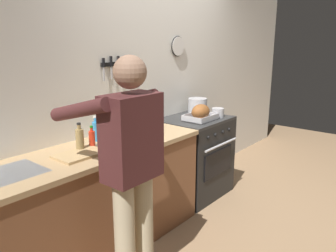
{
  "coord_description": "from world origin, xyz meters",
  "views": [
    {
      "loc": [
        -2.82,
        -1.12,
        1.75
      ],
      "look_at": [
        -0.43,
        0.85,
        0.96
      ],
      "focal_mm": 36.47,
      "sensor_mm": 36.0,
      "label": 1
    }
  ],
  "objects_px": {
    "cutting_board": "(80,154)",
    "bottle_cooking_oil": "(138,117)",
    "roasting_pan": "(201,113)",
    "bottle_hot_sauce": "(92,139)",
    "stove": "(195,156)",
    "bottle_soy_sauce": "(156,118)",
    "stock_pot": "(197,106)",
    "person_cook": "(130,164)",
    "bottle_vinegar": "(80,139)",
    "saucepan": "(218,113)",
    "bottle_olive_oil": "(139,119)",
    "bottle_dish_soap": "(96,131)"
  },
  "relations": [
    {
      "from": "roasting_pan",
      "to": "bottle_dish_soap",
      "type": "xyz_separation_m",
      "value": [
        -1.21,
        0.26,
        0.01
      ]
    },
    {
      "from": "stove",
      "to": "cutting_board",
      "type": "height_order",
      "value": "cutting_board"
    },
    {
      "from": "cutting_board",
      "to": "bottle_dish_soap",
      "type": "xyz_separation_m",
      "value": [
        0.33,
        0.21,
        0.08
      ]
    },
    {
      "from": "stove",
      "to": "bottle_soy_sauce",
      "type": "relative_size",
      "value": 4.08
    },
    {
      "from": "saucepan",
      "to": "bottle_cooking_oil",
      "type": "bearing_deg",
      "value": 156.07
    },
    {
      "from": "stock_pot",
      "to": "saucepan",
      "type": "height_order",
      "value": "stock_pot"
    },
    {
      "from": "cutting_board",
      "to": "bottle_olive_oil",
      "type": "relative_size",
      "value": 1.38
    },
    {
      "from": "stock_pot",
      "to": "cutting_board",
      "type": "height_order",
      "value": "stock_pot"
    },
    {
      "from": "stock_pot",
      "to": "bottle_olive_oil",
      "type": "relative_size",
      "value": 0.83
    },
    {
      "from": "stock_pot",
      "to": "cutting_board",
      "type": "distance_m",
      "value": 1.78
    },
    {
      "from": "stock_pot",
      "to": "bottle_soy_sauce",
      "type": "distance_m",
      "value": 0.77
    },
    {
      "from": "cutting_board",
      "to": "bottle_vinegar",
      "type": "relative_size",
      "value": 1.59
    },
    {
      "from": "bottle_soy_sauce",
      "to": "bottle_hot_sauce",
      "type": "bearing_deg",
      "value": -177.08
    },
    {
      "from": "person_cook",
      "to": "bottle_cooking_oil",
      "type": "distance_m",
      "value": 1.2
    },
    {
      "from": "stock_pot",
      "to": "bottle_hot_sauce",
      "type": "height_order",
      "value": "stock_pot"
    },
    {
      "from": "roasting_pan",
      "to": "bottle_hot_sauce",
      "type": "relative_size",
      "value": 1.95
    },
    {
      "from": "bottle_cooking_oil",
      "to": "bottle_vinegar",
      "type": "xyz_separation_m",
      "value": [
        -0.84,
        -0.19,
        -0.01
      ]
    },
    {
      "from": "person_cook",
      "to": "bottle_soy_sauce",
      "type": "bearing_deg",
      "value": -53.1
    },
    {
      "from": "person_cook",
      "to": "roasting_pan",
      "type": "height_order",
      "value": "person_cook"
    },
    {
      "from": "bottle_soy_sauce",
      "to": "bottle_dish_soap",
      "type": "height_order",
      "value": "bottle_soy_sauce"
    },
    {
      "from": "bottle_olive_oil",
      "to": "bottle_dish_soap",
      "type": "relative_size",
      "value": 1.2
    },
    {
      "from": "person_cook",
      "to": "cutting_board",
      "type": "bearing_deg",
      "value": 5.34
    },
    {
      "from": "stove",
      "to": "saucepan",
      "type": "distance_m",
      "value": 0.56
    },
    {
      "from": "cutting_board",
      "to": "bottle_hot_sauce",
      "type": "bearing_deg",
      "value": 24.67
    },
    {
      "from": "saucepan",
      "to": "bottle_soy_sauce",
      "type": "height_order",
      "value": "bottle_soy_sauce"
    },
    {
      "from": "bottle_vinegar",
      "to": "bottle_dish_soap",
      "type": "height_order",
      "value": "bottle_vinegar"
    },
    {
      "from": "bottle_cooking_oil",
      "to": "bottle_hot_sauce",
      "type": "bearing_deg",
      "value": -164.98
    },
    {
      "from": "bottle_vinegar",
      "to": "bottle_hot_sauce",
      "type": "xyz_separation_m",
      "value": [
        0.11,
        -0.0,
        -0.02
      ]
    },
    {
      "from": "roasting_pan",
      "to": "saucepan",
      "type": "relative_size",
      "value": 2.57
    },
    {
      "from": "person_cook",
      "to": "bottle_vinegar",
      "type": "xyz_separation_m",
      "value": [
        0.06,
        0.61,
        0.04
      ]
    },
    {
      "from": "bottle_vinegar",
      "to": "bottle_soy_sauce",
      "type": "relative_size",
      "value": 1.02
    },
    {
      "from": "person_cook",
      "to": "bottle_soy_sauce",
      "type": "distance_m",
      "value": 1.19
    },
    {
      "from": "cutting_board",
      "to": "roasting_pan",
      "type": "bearing_deg",
      "value": -1.88
    },
    {
      "from": "stock_pot",
      "to": "bottle_soy_sauce",
      "type": "bearing_deg",
      "value": -178.02
    },
    {
      "from": "person_cook",
      "to": "roasting_pan",
      "type": "distance_m",
      "value": 1.59
    },
    {
      "from": "stove",
      "to": "roasting_pan",
      "type": "distance_m",
      "value": 0.54
    },
    {
      "from": "person_cook",
      "to": "roasting_pan",
      "type": "relative_size",
      "value": 4.72
    },
    {
      "from": "roasting_pan",
      "to": "bottle_olive_oil",
      "type": "xyz_separation_m",
      "value": [
        -0.73,
        0.22,
        0.03
      ]
    },
    {
      "from": "bottle_soy_sauce",
      "to": "saucepan",
      "type": "bearing_deg",
      "value": -17.0
    },
    {
      "from": "stove",
      "to": "saucepan",
      "type": "relative_size",
      "value": 6.58
    },
    {
      "from": "person_cook",
      "to": "bottle_cooking_oil",
      "type": "bearing_deg",
      "value": -44.44
    },
    {
      "from": "saucepan",
      "to": "bottle_olive_oil",
      "type": "bearing_deg",
      "value": 164.18
    },
    {
      "from": "cutting_board",
      "to": "bottle_vinegar",
      "type": "height_order",
      "value": "bottle_vinegar"
    },
    {
      "from": "stock_pot",
      "to": "cutting_board",
      "type": "xyz_separation_m",
      "value": [
        -1.77,
        -0.15,
        -0.08
      ]
    },
    {
      "from": "stove",
      "to": "bottle_dish_soap",
      "type": "relative_size",
      "value": 4.13
    },
    {
      "from": "person_cook",
      "to": "stock_pot",
      "type": "bearing_deg",
      "value": -65.34
    },
    {
      "from": "roasting_pan",
      "to": "bottle_vinegar",
      "type": "distance_m",
      "value": 1.47
    },
    {
      "from": "bottle_vinegar",
      "to": "bottle_soy_sauce",
      "type": "height_order",
      "value": "bottle_vinegar"
    },
    {
      "from": "stock_pot",
      "to": "bottle_dish_soap",
      "type": "bearing_deg",
      "value": 177.82
    },
    {
      "from": "cutting_board",
      "to": "bottle_cooking_oil",
      "type": "xyz_separation_m",
      "value": [
        0.91,
        0.28,
        0.09
      ]
    }
  ]
}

